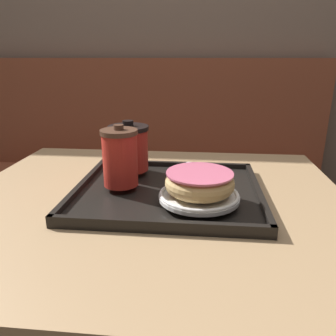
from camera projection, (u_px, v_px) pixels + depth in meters
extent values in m
cube|color=#7A6656|center=(183.00, 15.00, 1.60)|extent=(8.00, 0.05, 2.40)
cube|color=brown|center=(145.00, 217.00, 1.68)|extent=(1.76, 0.44, 0.45)
cube|color=brown|center=(149.00, 114.00, 1.69)|extent=(1.76, 0.08, 0.55)
cube|color=tan|center=(152.00, 204.00, 0.73)|extent=(0.87, 0.76, 0.03)
cylinder|color=#333338|center=(154.00, 329.00, 0.84)|extent=(0.08, 0.08, 0.68)
cube|color=black|center=(168.00, 192.00, 0.74)|extent=(0.41, 0.35, 0.01)
cube|color=black|center=(158.00, 224.00, 0.58)|extent=(0.41, 0.01, 0.01)
cube|color=black|center=(174.00, 164.00, 0.90)|extent=(0.41, 0.01, 0.01)
cube|color=black|center=(83.00, 184.00, 0.76)|extent=(0.01, 0.35, 0.01)
cube|color=black|center=(258.00, 191.00, 0.72)|extent=(0.01, 0.35, 0.01)
cylinder|color=red|center=(120.00, 160.00, 0.72)|extent=(0.08, 0.08, 0.12)
cylinder|color=brown|center=(119.00, 132.00, 0.70)|extent=(0.08, 0.08, 0.01)
cylinder|color=brown|center=(119.00, 127.00, 0.70)|extent=(0.02, 0.02, 0.01)
cylinder|color=red|center=(129.00, 150.00, 0.82)|extent=(0.10, 0.10, 0.10)
cylinder|color=black|center=(128.00, 128.00, 0.80)|extent=(0.10, 0.10, 0.01)
cylinder|color=black|center=(128.00, 123.00, 0.80)|extent=(0.03, 0.03, 0.01)
cylinder|color=white|center=(199.00, 197.00, 0.66)|extent=(0.16, 0.16, 0.01)
torus|color=white|center=(199.00, 194.00, 0.66)|extent=(0.16, 0.16, 0.01)
torus|color=#DBB270|center=(199.00, 183.00, 0.65)|extent=(0.14, 0.14, 0.04)
cylinder|color=#DB6684|center=(200.00, 173.00, 0.64)|extent=(0.13, 0.13, 0.00)
ellipsoid|color=silver|center=(191.00, 164.00, 0.86)|extent=(0.04, 0.04, 0.01)
cube|color=silver|center=(208.00, 172.00, 0.81)|extent=(0.07, 0.08, 0.00)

